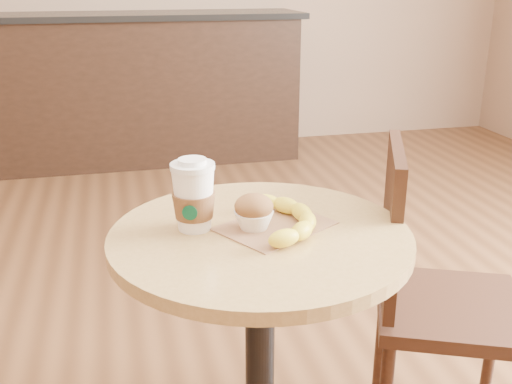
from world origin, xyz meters
TOP-DOWN VIEW (x-y plane):
  - cafe_table at (0.11, 0.02)m, footprint 0.67×0.67m
  - chair_right at (0.60, 0.11)m, footprint 0.51×0.51m
  - service_counter at (0.00, 3.18)m, footprint 2.30×0.65m
  - kraft_bag at (0.15, 0.04)m, footprint 0.30×0.28m
  - coffee_cup at (-0.03, 0.07)m, footprint 0.10×0.10m
  - muffin at (0.10, 0.03)m, footprint 0.09×0.09m
  - banana at (0.17, 0.03)m, footprint 0.19×0.31m

SIDE VIEW (x-z plane):
  - chair_right at x=0.60m, z-range 0.04..0.92m
  - service_counter at x=0.00m, z-range 0.00..1.04m
  - cafe_table at x=0.11m, z-range 0.15..0.90m
  - kraft_bag at x=0.15m, z-range 0.75..0.75m
  - banana at x=0.17m, z-range 0.75..0.79m
  - muffin at x=0.10m, z-range 0.75..0.83m
  - coffee_cup at x=-0.03m, z-range 0.74..0.91m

